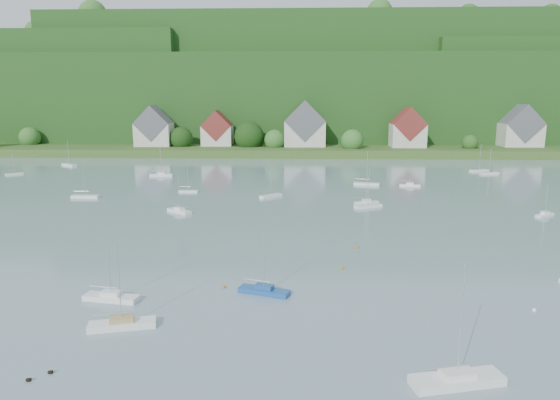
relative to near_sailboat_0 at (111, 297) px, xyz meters
name	(u,v)px	position (x,y,z in m)	size (l,w,h in m)	color
far_shore_strip	(292,147)	(18.27, 162.49, 1.05)	(600.00, 60.00, 3.00)	#375720
forested_ridge	(295,95)	(18.66, 231.06, 22.44)	(620.00, 181.22, 69.89)	#154115
village_building_0	(154,129)	(-36.73, 149.49, 9.07)	(14.00, 10.40, 16.00)	#BCB6AC
village_building_1	(217,131)	(-11.73, 151.49, 8.31)	(12.00, 9.36, 14.00)	#BCB6AC
village_building_2	(305,128)	(23.27, 150.49, 9.82)	(16.00, 11.44, 18.00)	#BCB6AC
village_building_3	(408,130)	(63.27, 148.49, 8.98)	(13.00, 10.40, 15.50)	#BCB6AC
village_building_4	(521,130)	(108.27, 152.49, 9.14)	(15.00, 10.40, 16.50)	#BCB6AC
near_sailboat_0	(111,297)	(0.00, 0.00, 0.00)	(6.44, 2.75, 8.42)	white
near_sailboat_1	(264,290)	(16.96, 2.62, -0.01)	(6.19, 3.52, 8.06)	#1F5099
near_sailboat_2	(122,323)	(3.55, -6.75, 0.01)	(6.73, 3.33, 8.75)	white
near_sailboat_4	(457,379)	(33.51, -15.82, 0.05)	(7.77, 3.75, 10.10)	white
mooring_buoy_0	(224,288)	(12.03, 4.27, -0.45)	(0.42, 0.42, 0.42)	#CA720E
mooring_buoy_2	(342,269)	(26.72, 11.59, -0.45)	(0.46, 0.46, 0.46)	#CA720E
mooring_buoy_3	(357,248)	(29.72, 21.17, -0.45)	(0.49, 0.49, 0.49)	#CA720E
mooring_buoy_4	(534,311)	(46.03, -1.27, -0.45)	(0.46, 0.46, 0.46)	white
duck_pair	(40,376)	(-0.10, -15.96, -0.33)	(1.72, 1.51, 0.36)	black
far_sailboat_cluster	(346,183)	(33.30, 78.38, -0.07)	(192.40, 71.98, 8.76)	white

